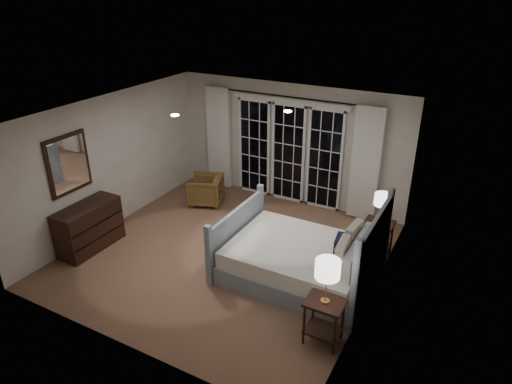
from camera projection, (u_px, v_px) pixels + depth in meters
The scene contains 20 objects.
floor at pixel (228, 253), 7.95m from camera, with size 5.00×5.00×0.00m, color brown.
ceiling at pixel (223, 113), 6.89m from camera, with size 5.00×5.00×0.00m, color silver.
wall_left at pixel (111, 162), 8.49m from camera, with size 0.02×5.00×2.50m, color silver.
wall_right at pixel (378, 224), 6.34m from camera, with size 0.02×5.00×2.50m, color silver.
wall_back at pixel (289, 144), 9.41m from camera, with size 5.00×0.02×2.50m, color silver.
wall_front at pixel (115, 266), 5.43m from camera, with size 5.00×0.02×2.50m, color silver.
french_doors at pixel (288, 152), 9.45m from camera, with size 2.50×0.04×2.20m.
curtain_rod at pixel (289, 97), 8.91m from camera, with size 0.03×0.03×3.50m, color black.
curtain_left at pixel (219, 138), 10.07m from camera, with size 0.55×0.10×2.25m, color silver.
curtain_right at pixel (366, 164), 8.65m from camera, with size 0.55×0.10×2.25m, color silver.
downlight_a at pixel (288, 111), 7.03m from camera, with size 0.12×0.12×0.01m, color white.
downlight_b at pixel (175, 115), 6.83m from camera, with size 0.12×0.12×0.01m, color white.
bed at pixel (302, 260), 7.17m from camera, with size 2.32×1.67×1.35m.
nightstand_left at pixel (324, 315), 5.86m from camera, with size 0.50×0.40×0.64m.
nightstand_right at pixel (378, 233), 7.76m from camera, with size 0.49×0.39×0.63m.
lamp_left at pixel (328, 269), 5.56m from camera, with size 0.32×0.32×0.61m.
lamp_right at pixel (382, 200), 7.49m from camera, with size 0.27×0.27×0.53m.
armchair at pixel (206, 190), 9.60m from camera, with size 0.66×0.68×0.62m, color brown.
dresser at pixel (89, 227), 7.96m from camera, with size 0.50×1.17×0.83m.
mirror at pixel (68, 164), 7.58m from camera, with size 0.05×0.85×1.00m.
Camera 1 is at (3.64, -5.70, 4.35)m, focal length 32.00 mm.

